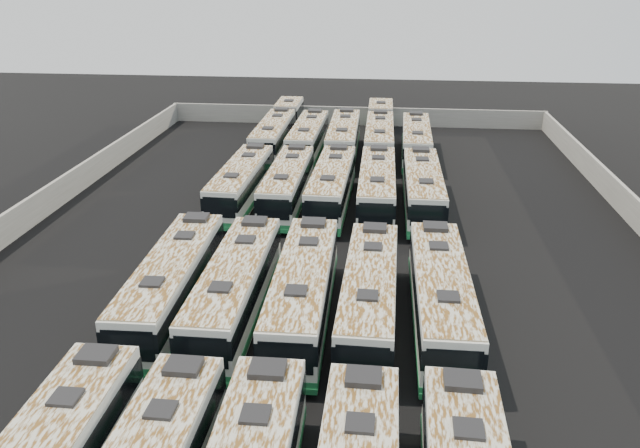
{
  "coord_description": "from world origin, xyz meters",
  "views": [
    {
      "loc": [
        3.57,
        -38.62,
        18.0
      ],
      "look_at": [
        -0.55,
        0.65,
        1.6
      ],
      "focal_mm": 35.0,
      "sensor_mm": 36.0,
      "label": 1
    }
  ],
  "objects_px": {
    "bus_back_far_left": "(279,129)",
    "bus_midback_center": "(332,186)",
    "bus_midback_far_left": "(241,183)",
    "bus_midback_far_right": "(423,189)",
    "bus_midfront_right": "(369,296)",
    "bus_midfront_far_right": "(441,297)",
    "bus_midback_right": "(377,187)",
    "bus_midback_left": "(287,185)",
    "bus_midfront_far_left": "(172,284)",
    "bus_midfront_center": "(303,291)",
    "bus_back_far_right": "(416,141)",
    "bus_back_center": "(343,139)",
    "bus_back_right": "(380,131)",
    "bus_midfront_left": "(235,288)",
    "bus_back_left": "(308,138)"
  },
  "relations": [
    {
      "from": "bus_back_far_left",
      "to": "bus_midback_center",
      "type": "bearing_deg",
      "value": -68.22
    },
    {
      "from": "bus_midback_far_left",
      "to": "bus_midback_far_right",
      "type": "relative_size",
      "value": 0.98
    },
    {
      "from": "bus_midfront_right",
      "to": "bus_midfront_far_right",
      "type": "distance_m",
      "value": 3.73
    },
    {
      "from": "bus_midback_right",
      "to": "bus_midback_left",
      "type": "bearing_deg",
      "value": 179.34
    },
    {
      "from": "bus_midfront_right",
      "to": "bus_midback_far_left",
      "type": "bearing_deg",
      "value": 122.88
    },
    {
      "from": "bus_midfront_far_left",
      "to": "bus_midfront_center",
      "type": "xyz_separation_m",
      "value": [
        7.25,
        -0.17,
        0.02
      ]
    },
    {
      "from": "bus_back_far_right",
      "to": "bus_midback_left",
      "type": "bearing_deg",
      "value": -125.48
    },
    {
      "from": "bus_midfront_right",
      "to": "bus_midback_center",
      "type": "relative_size",
      "value": 0.99
    },
    {
      "from": "bus_midback_right",
      "to": "bus_back_far_left",
      "type": "bearing_deg",
      "value": 120.58
    },
    {
      "from": "bus_back_center",
      "to": "bus_back_far_right",
      "type": "height_order",
      "value": "bus_back_center"
    },
    {
      "from": "bus_midfront_right",
      "to": "bus_back_far_right",
      "type": "bearing_deg",
      "value": 84.61
    },
    {
      "from": "bus_midback_far_right",
      "to": "bus_back_center",
      "type": "bearing_deg",
      "value": 116.34
    },
    {
      "from": "bus_midback_far_left",
      "to": "bus_back_center",
      "type": "bearing_deg",
      "value": 65.0
    },
    {
      "from": "bus_back_right",
      "to": "bus_midback_center",
      "type": "bearing_deg",
      "value": -101.28
    },
    {
      "from": "bus_midfront_right",
      "to": "bus_back_far_left",
      "type": "distance_m",
      "value": 37.23
    },
    {
      "from": "bus_midfront_far_right",
      "to": "bus_midback_far_left",
      "type": "xyz_separation_m",
      "value": [
        -14.56,
        17.29,
        -0.07
      ]
    },
    {
      "from": "bus_midfront_left",
      "to": "bus_midback_far_left",
      "type": "height_order",
      "value": "bus_midfront_left"
    },
    {
      "from": "bus_midfront_right",
      "to": "bus_back_far_left",
      "type": "bearing_deg",
      "value": 107.96
    },
    {
      "from": "bus_midfront_far_left",
      "to": "bus_back_center",
      "type": "distance_m",
      "value": 32.57
    },
    {
      "from": "bus_midback_right",
      "to": "bus_back_left",
      "type": "distance_m",
      "value": 16.2
    },
    {
      "from": "bus_midfront_far_right",
      "to": "bus_midback_far_right",
      "type": "bearing_deg",
      "value": 90.03
    },
    {
      "from": "bus_midfront_right",
      "to": "bus_midback_far_right",
      "type": "distance_m",
      "value": 17.82
    },
    {
      "from": "bus_back_far_left",
      "to": "bus_back_center",
      "type": "distance_m",
      "value": 8.07
    },
    {
      "from": "bus_midback_left",
      "to": "bus_back_left",
      "type": "xyz_separation_m",
      "value": [
        -0.12,
        14.43,
        0.02
      ]
    },
    {
      "from": "bus_back_center",
      "to": "bus_back_far_right",
      "type": "bearing_deg",
      "value": -0.67
    },
    {
      "from": "bus_midfront_center",
      "to": "bus_midback_far_right",
      "type": "distance_m",
      "value": 18.85
    },
    {
      "from": "bus_midfront_center",
      "to": "bus_midback_far_right",
      "type": "bearing_deg",
      "value": 66.87
    },
    {
      "from": "bus_back_center",
      "to": "bus_back_right",
      "type": "bearing_deg",
      "value": 43.65
    },
    {
      "from": "bus_back_far_left",
      "to": "bus_back_center",
      "type": "xyz_separation_m",
      "value": [
        7.18,
        -3.69,
        0.06
      ]
    },
    {
      "from": "bus_midfront_right",
      "to": "bus_midback_center",
      "type": "bearing_deg",
      "value": 102.56
    },
    {
      "from": "bus_midfront_center",
      "to": "bus_back_left",
      "type": "distance_m",
      "value": 32.14
    },
    {
      "from": "bus_midback_center",
      "to": "bus_back_far_left",
      "type": "distance_m",
      "value": 19.61
    },
    {
      "from": "bus_midback_left",
      "to": "bus_back_right",
      "type": "xyz_separation_m",
      "value": [
        7.05,
        17.94,
        0.04
      ]
    },
    {
      "from": "bus_midfront_right",
      "to": "bus_midfront_far_right",
      "type": "height_order",
      "value": "bus_midfront_far_right"
    },
    {
      "from": "bus_midfront_far_right",
      "to": "bus_back_far_right",
      "type": "xyz_separation_m",
      "value": [
        -0.1,
        31.75,
        -0.07
      ]
    },
    {
      "from": "bus_midfront_far_right",
      "to": "bus_back_far_left",
      "type": "height_order",
      "value": "bus_midfront_far_right"
    },
    {
      "from": "bus_midfront_left",
      "to": "bus_back_center",
      "type": "bearing_deg",
      "value": 83.53
    },
    {
      "from": "bus_midfront_left",
      "to": "bus_back_right",
      "type": "bearing_deg",
      "value": 78.49
    },
    {
      "from": "bus_midback_right",
      "to": "bus_back_far_left",
      "type": "distance_m",
      "value": 21.18
    },
    {
      "from": "bus_midfront_right",
      "to": "bus_back_center",
      "type": "relative_size",
      "value": 0.97
    },
    {
      "from": "bus_midfront_right",
      "to": "bus_back_center",
      "type": "bearing_deg",
      "value": 97.57
    },
    {
      "from": "bus_midfront_left",
      "to": "bus_midfront_right",
      "type": "xyz_separation_m",
      "value": [
        7.22,
        -0.0,
        -0.04
      ]
    },
    {
      "from": "bus_midfront_far_left",
      "to": "bus_midback_far_left",
      "type": "relative_size",
      "value": 1.04
    },
    {
      "from": "bus_midback_far_right",
      "to": "bus_back_right",
      "type": "bearing_deg",
      "value": 101.28
    },
    {
      "from": "bus_midback_right",
      "to": "bus_back_right",
      "type": "bearing_deg",
      "value": 90.03
    },
    {
      "from": "bus_midfront_left",
      "to": "bus_midfront_center",
      "type": "height_order",
      "value": "bus_midfront_center"
    },
    {
      "from": "bus_midback_far_left",
      "to": "bus_back_center",
      "type": "distance_m",
      "value": 16.16
    },
    {
      "from": "bus_midfront_center",
      "to": "bus_midback_far_right",
      "type": "xyz_separation_m",
      "value": [
        7.15,
        17.45,
        -0.04
      ]
    },
    {
      "from": "bus_midfront_center",
      "to": "bus_midfront_right",
      "type": "height_order",
      "value": "bus_midfront_center"
    },
    {
      "from": "bus_midback_far_right",
      "to": "bus_back_far_left",
      "type": "bearing_deg",
      "value": 128.23
    }
  ]
}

